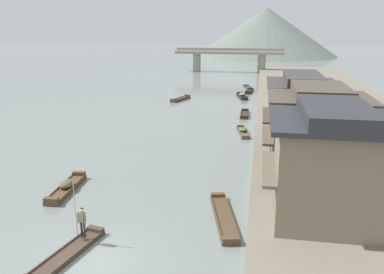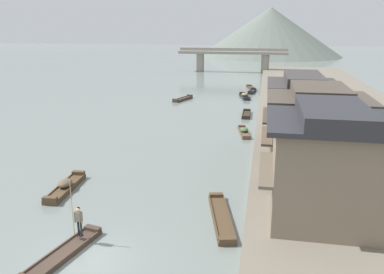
% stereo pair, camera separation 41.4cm
% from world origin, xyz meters
% --- Properties ---
extents(ground_plane, '(400.00, 400.00, 0.00)m').
position_xyz_m(ground_plane, '(0.00, 0.00, 0.00)').
color(ground_plane, gray).
extents(riverbank_right, '(18.00, 110.00, 0.79)m').
position_xyz_m(riverbank_right, '(16.20, 30.00, 0.39)').
color(riverbank_right, slate).
rests_on(riverbank_right, ground).
extents(boat_foreground_poled, '(2.06, 5.10, 0.39)m').
position_xyz_m(boat_foreground_poled, '(-1.31, 0.17, 0.13)').
color(boat_foreground_poled, '#423328').
rests_on(boat_foreground_poled, ground).
extents(boatman_person, '(0.57, 0.32, 3.04)m').
position_xyz_m(boatman_person, '(-1.04, 1.48, 1.40)').
color(boatman_person, black).
rests_on(boatman_person, boat_foreground_poled).
extents(boat_moored_nearest, '(1.61, 4.54, 0.61)m').
position_xyz_m(boat_moored_nearest, '(5.97, 23.97, 0.20)').
color(boat_moored_nearest, brown).
rests_on(boat_moored_nearest, ground).
extents(boat_moored_second, '(2.27, 5.78, 0.41)m').
position_xyz_m(boat_moored_second, '(5.79, 5.26, 0.13)').
color(boat_moored_second, brown).
rests_on(boat_moored_second, ground).
extents(boat_moored_third, '(2.34, 4.44, 0.52)m').
position_xyz_m(boat_moored_third, '(-4.04, 40.81, 0.17)').
color(boat_moored_third, '#423328').
rests_on(boat_moored_third, ground).
extents(boat_moored_far, '(2.03, 4.68, 0.35)m').
position_xyz_m(boat_moored_far, '(5.45, 53.81, 0.12)').
color(boat_moored_far, '#423328').
rests_on(boat_moored_far, ground).
extents(boat_midriver_drifting, '(1.26, 3.74, 0.56)m').
position_xyz_m(boat_midriver_drifting, '(5.76, 49.26, 0.19)').
color(boat_midriver_drifting, '#232326').
rests_on(boat_midriver_drifting, ground).
extents(boat_midriver_upstream, '(2.00, 4.72, 0.78)m').
position_xyz_m(boat_midriver_upstream, '(4.85, 44.41, 0.28)').
color(boat_midriver_upstream, '#232326').
rests_on(boat_midriver_upstream, ground).
extents(boat_upstream_distant, '(1.04, 4.21, 0.45)m').
position_xyz_m(boat_upstream_distant, '(5.78, 32.24, 0.15)').
color(boat_upstream_distant, '#33281E').
rests_on(boat_upstream_distant, ground).
extents(boat_crossing_west, '(1.29, 4.85, 0.77)m').
position_xyz_m(boat_crossing_west, '(-5.01, 7.39, 0.26)').
color(boat_crossing_west, brown).
rests_on(boat_crossing_west, ground).
extents(house_waterfront_nearest, '(6.70, 6.19, 6.14)m').
position_xyz_m(house_waterfront_nearest, '(11.28, 4.98, 3.79)').
color(house_waterfront_nearest, '#7F705B').
rests_on(house_waterfront_nearest, riverbank_right).
extents(house_waterfront_second, '(6.95, 5.60, 6.14)m').
position_xyz_m(house_waterfront_second, '(11.40, 11.53, 3.80)').
color(house_waterfront_second, '#75604C').
rests_on(house_waterfront_second, riverbank_right).
extents(house_waterfront_tall, '(5.95, 6.92, 6.14)m').
position_xyz_m(house_waterfront_tall, '(10.90, 17.95, 3.79)').
color(house_waterfront_tall, brown).
rests_on(house_waterfront_tall, riverbank_right).
extents(stone_bridge, '(25.25, 2.40, 5.49)m').
position_xyz_m(stone_bridge, '(0.00, 77.50, 3.60)').
color(stone_bridge, gray).
rests_on(stone_bridge, ground).
extents(hill_far_west, '(50.01, 50.01, 16.64)m').
position_xyz_m(hill_far_west, '(8.55, 130.08, 8.32)').
color(hill_far_west, slate).
rests_on(hill_far_west, ground).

